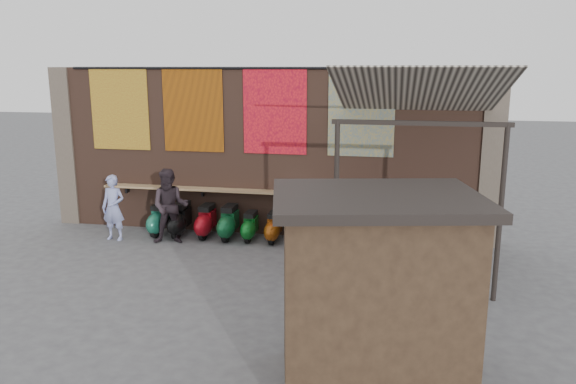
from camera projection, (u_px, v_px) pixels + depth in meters
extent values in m
plane|color=#474749|center=(235.00, 269.00, 11.36)|extent=(70.00, 70.00, 0.00)
cube|color=brown|center=(265.00, 152.00, 13.50)|extent=(10.00, 0.40, 4.00)
cube|color=#4C4238|center=(69.00, 146.00, 14.49)|extent=(0.50, 0.50, 4.00)
cube|color=#4C4238|center=(491.00, 159.00, 12.52)|extent=(0.50, 0.50, 4.00)
cube|color=#9E7A51|center=(261.00, 192.00, 13.35)|extent=(8.00, 0.32, 0.05)
cube|color=white|center=(298.00, 187.00, 13.11)|extent=(0.65, 0.30, 0.26)
cube|color=maroon|center=(120.00, 109.00, 13.75)|extent=(1.50, 0.02, 2.00)
cube|color=orange|center=(193.00, 110.00, 13.40)|extent=(1.50, 0.02, 2.00)
cube|color=red|center=(275.00, 111.00, 13.02)|extent=(1.50, 0.02, 2.00)
cube|color=#245185|center=(361.00, 113.00, 12.64)|extent=(1.50, 0.02, 2.00)
cylinder|color=black|center=(262.00, 68.00, 12.85)|extent=(9.50, 0.06, 0.06)
imported|color=#8C94CC|center=(113.00, 208.00, 13.16)|extent=(0.59, 0.41, 1.55)
imported|color=#2C2228|center=(170.00, 206.00, 12.87)|extent=(0.98, 0.84, 1.75)
imported|color=black|center=(370.00, 248.00, 10.33)|extent=(0.90, 0.42, 1.49)
imported|color=slate|center=(433.00, 235.00, 10.64)|extent=(1.31, 1.22, 1.77)
imported|color=#7F5E51|center=(400.00, 223.00, 11.55)|extent=(0.98, 0.99, 1.73)
cube|color=black|center=(374.00, 298.00, 6.98)|extent=(2.52, 2.09, 2.40)
cube|color=black|center=(377.00, 199.00, 6.71)|extent=(2.83, 2.39, 0.12)
cube|color=gold|center=(365.00, 236.00, 7.71)|extent=(1.18, 0.29, 0.50)
cube|color=#473321|center=(363.00, 294.00, 7.89)|extent=(1.82, 0.48, 0.06)
cube|color=beige|center=(419.00, 91.00, 10.78)|extent=(3.20, 3.28, 0.97)
cube|color=#33261C|center=(418.00, 69.00, 12.21)|extent=(3.30, 0.08, 0.12)
cube|color=black|center=(420.00, 123.00, 9.45)|extent=(3.00, 0.08, 0.08)
cylinder|color=black|center=(336.00, 207.00, 10.04)|extent=(0.09, 0.09, 3.10)
cylinder|color=black|center=(500.00, 215.00, 9.52)|extent=(0.09, 0.09, 3.10)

